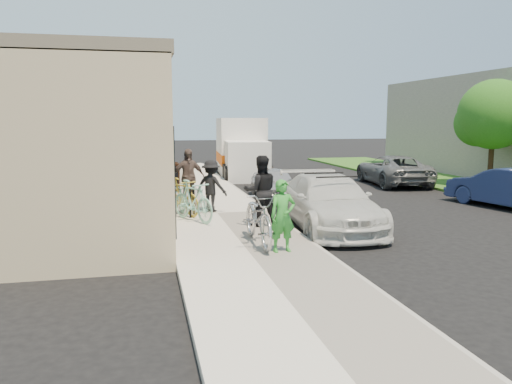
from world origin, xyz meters
TOP-DOWN VIEW (x-y plane):
  - ground at (0.00, 0.00)m, footprint 120.00×120.00m
  - sidewalk at (-2.00, 3.00)m, footprint 3.00×34.00m
  - curb at (-0.45, 3.00)m, footprint 0.12×34.00m
  - storefront at (-5.24, 7.99)m, footprint 3.60×20.00m
  - bike_rack at (-2.75, 2.66)m, footprint 0.20×0.56m
  - sandwich_board at (-3.08, 7.59)m, footprint 0.69×0.70m
  - sedan_white at (0.64, 0.95)m, footprint 2.26×4.89m
  - sedan_silver at (0.51, 5.97)m, footprint 1.46×3.38m
  - moving_truck at (0.84, 13.73)m, footprint 2.69×6.08m
  - far_car_blue at (7.37, 2.62)m, footprint 2.22×4.19m
  - far_car_gray at (6.60, 8.76)m, footprint 2.64×4.85m
  - median_tree at (9.99, 6.88)m, footprint 2.86×2.86m
  - tandem_bike at (-1.65, -0.84)m, footprint 0.79×2.22m
  - woman_rider at (-1.32, -1.57)m, footprint 0.57×0.40m
  - man_standing at (-1.18, 0.99)m, footprint 0.90×0.72m
  - cruiser_bike_a at (-2.80, 1.95)m, footprint 1.29×1.83m
  - cruiser_bike_b at (-3.07, 3.73)m, footprint 0.89×1.76m
  - cruiser_bike_c at (-3.02, 2.88)m, footprint 1.23×1.77m
  - bystander_a at (-2.13, 3.25)m, footprint 1.12×1.03m
  - bystander_b at (-2.70, 4.35)m, footprint 1.08×0.52m

SIDE VIEW (x-z plane):
  - ground at x=0.00m, z-range 0.00..0.00m
  - curb at x=-0.45m, z-range 0.00..0.13m
  - sidewalk at x=-2.00m, z-range 0.00..0.15m
  - sedan_silver at x=0.51m, z-range 0.00..1.13m
  - cruiser_bike_b at x=-3.07m, z-range 0.15..1.03m
  - bike_rack at x=-2.75m, z-range 0.23..1.05m
  - far_car_gray at x=6.60m, z-range 0.00..1.29m
  - far_car_blue at x=7.37m, z-range 0.00..1.31m
  - cruiser_bike_c at x=-3.02m, z-range 0.15..1.19m
  - sedan_white at x=0.64m, z-range -0.02..1.40m
  - cruiser_bike_a at x=-2.80m, z-range 0.15..1.23m
  - sandwich_board at x=-3.08m, z-range 0.16..1.24m
  - tandem_bike at x=-1.65m, z-range 0.15..1.32m
  - woman_rider at x=-1.32m, z-range 0.15..1.63m
  - bystander_a at x=-2.13m, z-range 0.15..1.66m
  - man_standing at x=-1.18m, z-range 0.15..1.94m
  - bystander_b at x=-2.70m, z-range 0.15..1.94m
  - moving_truck at x=0.84m, z-range -0.16..2.75m
  - storefront at x=-5.24m, z-range 0.01..4.24m
  - median_tree at x=9.99m, z-range 0.74..5.11m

